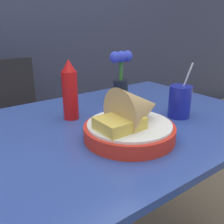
% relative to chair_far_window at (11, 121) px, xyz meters
% --- Properties ---
extents(dining_table, '(1.27, 0.84, 0.76)m').
position_rel_chair_far_window_xyz_m(dining_table, '(0.15, -0.85, 0.13)').
color(dining_table, '#334C9E').
rests_on(dining_table, ground_plane).
extents(chair_far_window, '(0.40, 0.40, 0.91)m').
position_rel_chair_far_window_xyz_m(chair_far_window, '(0.00, 0.00, 0.00)').
color(chair_far_window, black).
rests_on(chair_far_window, ground_plane).
extents(food_basket, '(0.30, 0.30, 0.18)m').
position_rel_chair_far_window_xyz_m(food_basket, '(0.14, -1.00, 0.29)').
color(food_basket, red).
rests_on(food_basket, dining_table).
extents(ketchup_bottle, '(0.06, 0.06, 0.23)m').
position_rel_chair_far_window_xyz_m(ketchup_bottle, '(0.06, -0.72, 0.34)').
color(ketchup_bottle, red).
rests_on(ketchup_bottle, dining_table).
extents(drink_cup, '(0.09, 0.09, 0.22)m').
position_rel_chair_far_window_xyz_m(drink_cup, '(0.42, -0.96, 0.29)').
color(drink_cup, '#192399').
rests_on(drink_cup, dining_table).
extents(flower_vase, '(0.12, 0.07, 0.24)m').
position_rel_chair_far_window_xyz_m(flower_vase, '(0.35, -0.67, 0.35)').
color(flower_vase, black).
rests_on(flower_vase, dining_table).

